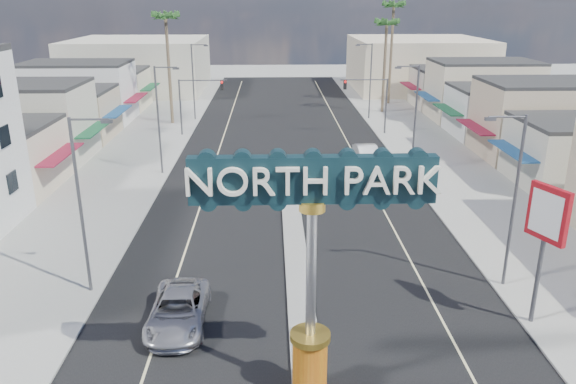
{
  "coord_description": "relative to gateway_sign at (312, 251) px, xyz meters",
  "views": [
    {
      "loc": [
        -1.34,
        -15.57,
        14.22
      ],
      "look_at": [
        -0.51,
        11.91,
        4.61
      ],
      "focal_mm": 35.0,
      "sensor_mm": 36.0,
      "label": 1
    }
  ],
  "objects": [
    {
      "name": "storefront_row_right",
      "position": [
        24.0,
        41.02,
        -2.93
      ],
      "size": [
        12.0,
        42.0,
        6.0
      ],
      "primitive_type": "cube",
      "color": "#B7B29E",
      "rests_on": "ground"
    },
    {
      "name": "streetlight_r_near",
      "position": [
        10.43,
        8.02,
        -0.86
      ],
      "size": [
        2.03,
        0.22,
        9.0
      ],
      "color": "#47474C",
      "rests_on": "ground"
    },
    {
      "name": "palm_right_far",
      "position": [
        15.0,
        60.02,
        6.46
      ],
      "size": [
        2.6,
        2.6,
        14.1
      ],
      "color": "brown",
      "rests_on": "ground"
    },
    {
      "name": "streetlight_l_mid",
      "position": [
        -10.43,
        28.02,
        -0.86
      ],
      "size": [
        2.03,
        0.22,
        9.0
      ],
      "color": "#47474C",
      "rests_on": "ground"
    },
    {
      "name": "palm_right_mid",
      "position": [
        13.0,
        54.02,
        4.67
      ],
      "size": [
        2.6,
        2.6,
        12.1
      ],
      "color": "brown",
      "rests_on": "ground"
    },
    {
      "name": "streetlight_r_mid",
      "position": [
        10.43,
        28.02,
        -0.86
      ],
      "size": [
        2.03,
        0.22,
        9.0
      ],
      "color": "#47474C",
      "rests_on": "ground"
    },
    {
      "name": "traffic_signal_right",
      "position": [
        9.18,
        42.02,
        -1.65
      ],
      "size": [
        5.09,
        0.45,
        6.0
      ],
      "color": "#47474C",
      "rests_on": "ground"
    },
    {
      "name": "streetlight_r_far",
      "position": [
        10.43,
        50.02,
        -0.86
      ],
      "size": [
        2.03,
        0.22,
        9.0
      ],
      "color": "#47474C",
      "rests_on": "ground"
    },
    {
      "name": "sidewalk_right",
      "position": [
        14.0,
        28.02,
        -5.87
      ],
      "size": [
        8.0,
        120.0,
        0.12
      ],
      "primitive_type": "cube",
      "color": "gray",
      "rests_on": "ground"
    },
    {
      "name": "traffic_signal_left",
      "position": [
        -9.18,
        42.02,
        -1.65
      ],
      "size": [
        5.09,
        0.45,
        6.0
      ],
      "color": "#47474C",
      "rests_on": "ground"
    },
    {
      "name": "gateway_sign",
      "position": [
        0.0,
        0.0,
        0.0
      ],
      "size": [
        8.2,
        1.5,
        9.15
      ],
      "color": "#CD460F",
      "rests_on": "median_island"
    },
    {
      "name": "palm_left_far",
      "position": [
        -13.0,
        48.02,
        5.57
      ],
      "size": [
        2.6,
        2.6,
        13.1
      ],
      "color": "brown",
      "rests_on": "ground"
    },
    {
      "name": "backdrop_far_left",
      "position": [
        -22.0,
        73.02,
        -1.93
      ],
      "size": [
        20.0,
        20.0,
        8.0
      ],
      "primitive_type": "cube",
      "color": "#B7B29E",
      "rests_on": "ground"
    },
    {
      "name": "streetlight_l_far",
      "position": [
        -10.43,
        50.02,
        -0.86
      ],
      "size": [
        2.03,
        0.22,
        9.0
      ],
      "color": "#47474C",
      "rests_on": "ground"
    },
    {
      "name": "car_parked_right",
      "position": [
        7.16,
        30.43,
        -5.08
      ],
      "size": [
        2.07,
        5.21,
        1.69
      ],
      "primitive_type": "imported",
      "rotation": [
        0.0,
        0.0,
        0.06
      ],
      "color": "silver",
      "rests_on": "ground"
    },
    {
      "name": "sidewalk_left",
      "position": [
        -14.0,
        28.02,
        -5.87
      ],
      "size": [
        8.0,
        120.0,
        0.12
      ],
      "primitive_type": "cube",
      "color": "gray",
      "rests_on": "ground"
    },
    {
      "name": "bank_pylon_sign",
      "position": [
        10.49,
        4.5,
        -0.88
      ],
      "size": [
        1.0,
        1.98,
        6.51
      ],
      "rotation": [
        0.0,
        0.0,
        0.39
      ],
      "color": "#47474C",
      "rests_on": "sidewalk_right"
    },
    {
      "name": "storefront_row_left",
      "position": [
        -24.0,
        41.02,
        -2.93
      ],
      "size": [
        12.0,
        42.0,
        6.0
      ],
      "primitive_type": "cube",
      "color": "beige",
      "rests_on": "ground"
    },
    {
      "name": "streetlight_l_near",
      "position": [
        -10.43,
        8.02,
        -0.86
      ],
      "size": [
        2.03,
        0.22,
        9.0
      ],
      "color": "#47474C",
      "rests_on": "ground"
    },
    {
      "name": "road",
      "position": [
        0.0,
        28.02,
        -5.92
      ],
      "size": [
        20.0,
        120.0,
        0.01
      ],
      "primitive_type": "cube",
      "color": "black",
      "rests_on": "ground"
    },
    {
      "name": "ground",
      "position": [
        0.0,
        28.02,
        -5.93
      ],
      "size": [
        160.0,
        160.0,
        0.0
      ],
      "primitive_type": "plane",
      "color": "gray",
      "rests_on": "ground"
    },
    {
      "name": "backdrop_far_right",
      "position": [
        22.0,
        73.02,
        -1.93
      ],
      "size": [
        20.0,
        20.0,
        8.0
      ],
      "primitive_type": "cube",
      "color": "beige",
      "rests_on": "ground"
    },
    {
      "name": "suv_left",
      "position": [
        -5.66,
        4.85,
        -5.17
      ],
      "size": [
        2.55,
        5.47,
        1.52
      ],
      "primitive_type": "imported",
      "rotation": [
        0.0,
        0.0,
        0.01
      ],
      "color": "#B2B1B6",
      "rests_on": "ground"
    },
    {
      "name": "median_island",
      "position": [
        0.0,
        12.02,
        -5.85
      ],
      "size": [
        1.3,
        30.0,
        0.16
      ],
      "primitive_type": "cube",
      "color": "gray",
      "rests_on": "ground"
    },
    {
      "name": "car_parked_left",
      "position": [
        -5.5,
        24.63,
        -5.08
      ],
      "size": [
        2.17,
        5.06,
        1.7
      ],
      "primitive_type": "imported",
      "rotation": [
        0.0,
        0.0,
        -0.03
      ],
      "color": "#5B5A5E",
      "rests_on": "ground"
    }
  ]
}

